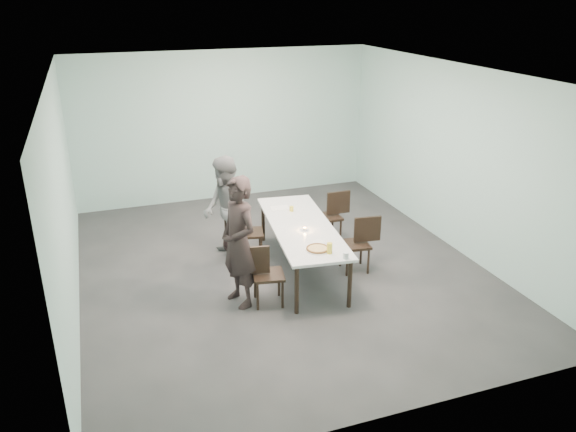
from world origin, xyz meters
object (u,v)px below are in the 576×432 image
object	(u,v)px
chair_far_right	(332,213)
diner_far	(226,210)
chair_far_left	(245,229)
amber_tumbler	(291,209)
chair_near_left	(262,271)
side_plate	(319,242)
chair_near_right	(360,240)
beer_glass	(330,248)
tealight	(305,229)
diner_near	(239,242)
water_tumbler	(346,256)
table	(302,229)
pizza	(318,249)

from	to	relation	value
chair_far_right	diner_far	bearing A→B (deg)	4.90
chair_far_left	amber_tumbler	world-z (taller)	chair_far_left
chair_far_right	chair_near_left	bearing A→B (deg)	43.04
chair_near_left	side_plate	world-z (taller)	chair_near_left
chair_near_right	beer_glass	xyz separation A→B (m)	(-0.84, -0.75, 0.32)
side_plate	tealight	distance (m)	0.46
chair_far_right	diner_near	distance (m)	2.60
chair_near_right	tealight	distance (m)	0.92
chair_far_left	water_tumbler	distance (m)	2.16
diner_near	water_tumbler	bearing A→B (deg)	46.89
chair_near_right	side_plate	xyz separation A→B (m)	(-0.85, -0.38, 0.25)
table	pizza	xyz separation A→B (m)	(-0.10, -0.89, 0.08)
table	diner_near	xyz separation A→B (m)	(-1.14, -0.64, 0.22)
beer_glass	amber_tumbler	distance (m)	1.64
chair_far_right	beer_glass	world-z (taller)	beer_glass
water_tumbler	amber_tumbler	world-z (taller)	water_tumbler
chair_near_left	chair_near_right	distance (m)	1.78
pizza	tealight	size ratio (longest dim) A/B	6.07
table	water_tumbler	size ratio (longest dim) A/B	29.85
chair_near_left	amber_tumbler	bearing A→B (deg)	66.77
amber_tumbler	chair_near_left	bearing A→B (deg)	-123.70
pizza	tealight	distance (m)	0.69
diner_far	amber_tumbler	distance (m)	1.06
chair_far_right	water_tumbler	size ratio (longest dim) A/B	9.67
diner_far	tealight	distance (m)	1.35
chair_near_right	diner_far	distance (m)	2.14
chair_near_left	diner_far	xyz separation A→B (m)	(-0.14, 1.49, 0.35)
chair_far_right	amber_tumbler	world-z (taller)	chair_far_right
table	diner_far	xyz separation A→B (m)	(-1.00, 0.73, 0.16)
side_plate	chair_near_right	bearing A→B (deg)	24.13
side_plate	amber_tumbler	world-z (taller)	amber_tumbler
chair_far_right	side_plate	size ratio (longest dim) A/B	4.83
chair_near_right	chair_near_left	bearing A→B (deg)	22.90
chair_far_left	diner_far	size ratio (longest dim) A/B	0.51
table	pizza	bearing A→B (deg)	-96.48
chair_near_left	diner_far	size ratio (longest dim) A/B	0.51
table	chair_near_right	world-z (taller)	chair_near_right
tealight	beer_glass	bearing A→B (deg)	-87.64
water_tumbler	amber_tumbler	xyz separation A→B (m)	(-0.09, 1.86, -0.01)
diner_far	beer_glass	world-z (taller)	diner_far
chair_near_right	chair_far_right	xyz separation A→B (m)	(0.06, 1.18, 0.00)
chair_far_left	chair_far_right	size ratio (longest dim) A/B	1.00
chair_near_right	chair_far_right	world-z (taller)	same
diner_near	diner_far	bearing A→B (deg)	156.37
chair_far_left	chair_near_right	world-z (taller)	same
chair_far_left	beer_glass	world-z (taller)	beer_glass
diner_near	beer_glass	size ratio (longest dim) A/B	12.22
water_tumbler	tealight	world-z (taller)	water_tumbler
diner_far	water_tumbler	bearing A→B (deg)	28.73
water_tumbler	amber_tumbler	size ratio (longest dim) A/B	1.12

